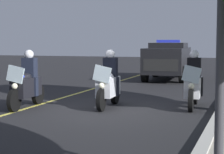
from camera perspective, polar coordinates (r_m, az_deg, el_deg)
The scene contains 7 objects.
ground_plane at distance 11.92m, azimuth -0.92°, elevation -4.54°, with size 80.00×80.00×0.00m, color black.
curb_strip at distance 11.24m, azimuth 14.67°, elevation -4.89°, with size 48.00×0.24×0.15m, color #B7B5AD.
lane_stripe_center at distance 12.86m, azimuth -10.52°, elevation -3.91°, with size 48.00×0.12×0.01m, color #E0D14C.
police_motorcycle_lead_left at distance 12.43m, azimuth -11.72°, elevation -1.00°, with size 2.14×0.60×1.72m.
police_motorcycle_lead_right at distance 12.29m, azimuth -0.47°, elevation -0.97°, with size 2.14×0.60×1.72m.
police_motorcycle_trailing at distance 12.41m, azimuth 11.18°, elevation -1.00°, with size 2.14×0.60×1.72m.
police_suv at distance 21.45m, azimuth 7.75°, elevation 2.49°, with size 5.00×2.30×2.05m.
Camera 1 is at (11.06, 4.00, 1.96)m, focal length 66.10 mm.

